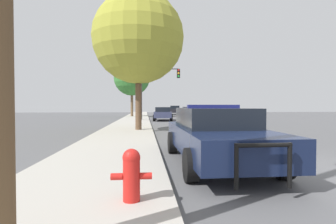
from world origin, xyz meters
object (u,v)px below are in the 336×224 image
tree_sidewalk_near (138,38)px  car_background_distant (175,110)px  police_car (215,134)px  tree_sidewalk_far (132,78)px  traffic_light (157,82)px  car_background_oncoming (189,112)px  car_background_midblock (163,113)px  fire_hydrant (131,173)px

tree_sidewalk_near → car_background_distant: bearing=79.5°
police_car → tree_sidewalk_far: (-3.50, 28.06, 4.41)m
traffic_light → car_background_oncoming: 9.89m
police_car → car_background_oncoming: bearing=-98.8°
car_background_distant → tree_sidewalk_far: tree_sidewalk_far is taller
car_background_midblock → tree_sidewalk_far: 10.04m
police_car → traffic_light: traffic_light is taller
car_background_midblock → traffic_light: bearing=-140.7°
tree_sidewalk_near → traffic_light: bearing=81.9°
fire_hydrant → tree_sidewalk_far: (-1.49, 30.97, 4.65)m
car_background_distant → traffic_light: bearing=-96.8°
car_background_midblock → tree_sidewalk_near: tree_sidewalk_near is taller
police_car → tree_sidewalk_far: tree_sidewalk_far is taller
police_car → fire_hydrant: size_ratio=7.04×
fire_hydrant → traffic_light: bearing=86.4°
car_background_oncoming → traffic_light: bearing=62.9°
tree_sidewalk_far → tree_sidewalk_near: bearing=-86.2°
traffic_light → car_background_oncoming: size_ratio=1.26×
car_background_distant → car_background_midblock: bearing=-95.2°
traffic_light → car_background_distant: traffic_light is taller
car_background_midblock → tree_sidewalk_near: 12.48m
police_car → car_background_midblock: 19.77m
fire_hydrant → car_background_distant: 41.68m
police_car → car_background_distant: bearing=-95.5°
police_car → tree_sidewalk_far: 28.62m
police_car → car_background_distant: 38.57m
car_background_oncoming → tree_sidewalk_far: bearing=-1.7°
police_car → traffic_light: size_ratio=1.01×
car_background_distant → car_background_oncoming: bearing=-81.6°
police_car → fire_hydrant: bearing=54.8°
police_car → car_background_distant: car_background_distant is taller
police_car → car_background_midblock: bearing=-90.6°
car_background_distant → tree_sidewalk_near: 30.89m
tree_sidewalk_far → tree_sidewalk_near: 19.73m
car_background_oncoming → car_background_midblock: bearing=65.1°
car_background_distant → tree_sidewalk_far: 13.18m
fire_hydrant → tree_sidewalk_near: (-0.16, 11.28, 4.79)m
tree_sidewalk_far → tree_sidewalk_near: size_ratio=0.95×
traffic_light → fire_hydrant: bearing=-93.6°
fire_hydrant → car_background_midblock: size_ratio=0.17×
police_car → car_background_midblock: size_ratio=1.18×
fire_hydrant → traffic_light: 22.53m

